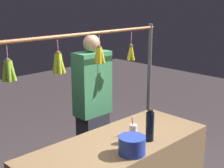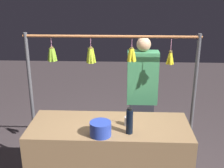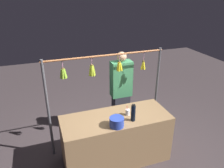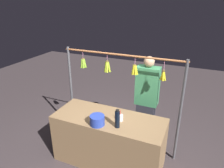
{
  "view_description": "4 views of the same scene",
  "coord_description": "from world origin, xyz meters",
  "px_view_note": "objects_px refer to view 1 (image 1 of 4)",
  "views": [
    {
      "loc": [
        1.87,
        1.83,
        2.07
      ],
      "look_at": [
        0.07,
        0.0,
        1.38
      ],
      "focal_mm": 52.52,
      "sensor_mm": 36.0,
      "label": 1
    },
    {
      "loc": [
        -0.15,
        2.81,
        2.3
      ],
      "look_at": [
        -0.03,
        0.0,
        1.32
      ],
      "focal_mm": 45.8,
      "sensor_mm": 36.0,
      "label": 2
    },
    {
      "loc": [
        1.05,
        2.78,
        2.76
      ],
      "look_at": [
        0.07,
        0.0,
        1.44
      ],
      "focal_mm": 34.95,
      "sensor_mm": 36.0,
      "label": 3
    },
    {
      "loc": [
        -1.15,
        2.51,
        2.57
      ],
      "look_at": [
        -0.06,
        0.0,
        1.43
      ],
      "focal_mm": 32.97,
      "sensor_mm": 36.0,
      "label": 4
    }
  ],
  "objects_px": {
    "blue_bucket": "(132,145)",
    "vendor_person": "(93,111)",
    "drink_cup": "(134,130)",
    "water_bottle": "(150,126)"
  },
  "relations": [
    {
      "from": "water_bottle",
      "to": "blue_bucket",
      "type": "bearing_deg",
      "value": 11.37
    },
    {
      "from": "water_bottle",
      "to": "drink_cup",
      "type": "xyz_separation_m",
      "value": [
        0.02,
        -0.17,
        -0.08
      ]
    },
    {
      "from": "drink_cup",
      "to": "vendor_person",
      "type": "bearing_deg",
      "value": -103.96
    },
    {
      "from": "water_bottle",
      "to": "blue_bucket",
      "type": "height_order",
      "value": "water_bottle"
    },
    {
      "from": "drink_cup",
      "to": "vendor_person",
      "type": "relative_size",
      "value": 0.1
    },
    {
      "from": "water_bottle",
      "to": "blue_bucket",
      "type": "relative_size",
      "value": 1.3
    },
    {
      "from": "drink_cup",
      "to": "vendor_person",
      "type": "distance_m",
      "value": 0.81
    },
    {
      "from": "vendor_person",
      "to": "drink_cup",
      "type": "bearing_deg",
      "value": 76.04
    },
    {
      "from": "water_bottle",
      "to": "blue_bucket",
      "type": "distance_m",
      "value": 0.31
    },
    {
      "from": "blue_bucket",
      "to": "vendor_person",
      "type": "height_order",
      "value": "vendor_person"
    }
  ]
}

